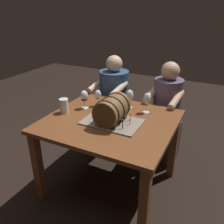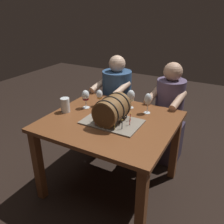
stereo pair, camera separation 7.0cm
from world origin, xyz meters
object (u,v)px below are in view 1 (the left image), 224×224
Objects in this scene: barrel_cake at (112,111)px; person_seated_right at (165,118)px; wine_glass_red at (84,96)px; wine_glass_empty at (147,99)px; wine_glass_amber at (98,95)px; wine_glass_white at (130,96)px; person_seated_left at (114,106)px; beer_pint at (64,106)px; dining_table at (110,131)px.

person_seated_right is (0.28, 0.77, -0.35)m from barrel_cake.
wine_glass_red is 0.60m from wine_glass_empty.
wine_glass_white reaches higher than wine_glass_amber.
person_seated_left is (-0.37, 0.41, -0.33)m from wine_glass_white.
wine_glass_empty is at bearing 26.72° from beer_pint.
person_seated_left reaches higher than person_seated_right.
wine_glass_red is 0.44m from wine_glass_white.
wine_glass_white is at bearing -47.66° from person_seated_left.
dining_table is 8.16× the size of beer_pint.
barrel_cake reaches higher than dining_table.
wine_glass_white is (0.30, 0.10, 0.01)m from wine_glass_amber.
wine_glass_white is at bearing 37.18° from beer_pint.
wine_glass_empty is at bearing 51.14° from dining_table.
barrel_cake is 2.73× the size of wine_glass_red.
wine_glass_red reaches higher than wine_glass_amber.
wine_glass_amber is 0.61m from person_seated_left.
dining_table is at bearing -41.87° from wine_glass_amber.
wine_glass_empty reaches higher than wine_glass_white.
wine_glass_white is 0.16× the size of person_seated_left.
wine_glass_red is at bearing 55.75° from beer_pint.
wine_glass_red is 1.10× the size of wine_glass_amber.
person_seated_right is at bearing 45.31° from beer_pint.
person_seated_right is (0.09, 0.44, -0.37)m from wine_glass_empty.
wine_glass_white is (0.05, 0.32, 0.24)m from dining_table.
wine_glass_empty is at bearing -38.36° from person_seated_left.
beer_pint is (-0.20, -0.28, -0.05)m from wine_glass_amber.
person_seated_left reaches higher than beer_pint.
beer_pint is at bearing -142.82° from wine_glass_white.
beer_pint is at bearing -172.84° from dining_table.
beer_pint is (-0.69, -0.35, -0.07)m from wine_glass_empty.
dining_table is at bearing -18.42° from wine_glass_red.
wine_glass_amber is 0.31m from wine_glass_white.
wine_glass_red is 0.14m from wine_glass_amber.
wine_glass_empty is at bearing 17.11° from wine_glass_red.
person_seated_left reaches higher than wine_glass_red.
wine_glass_amber is at bearing -172.42° from wine_glass_empty.
wine_glass_white is 0.61m from person_seated_right.
wine_glass_amber is 1.21× the size of beer_pint.
wine_glass_empty is (0.48, 0.06, 0.02)m from wine_glass_amber.
dining_table is 0.23m from barrel_cake.
barrel_cake is 0.91m from person_seated_left.
wine_glass_red is at bearing 157.85° from barrel_cake.
barrel_cake is 0.89m from person_seated_right.
person_seated_left is at bearing 179.96° from person_seated_right.
person_seated_left reaches higher than wine_glass_white.
person_seated_right is at bearing 42.94° from wine_glass_red.
wine_glass_white is at bearing 18.36° from wine_glass_amber.
wine_glass_white is 0.19m from wine_glass_empty.
beer_pint is 0.12× the size of person_seated_left.
wine_glass_red is 0.97m from person_seated_right.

